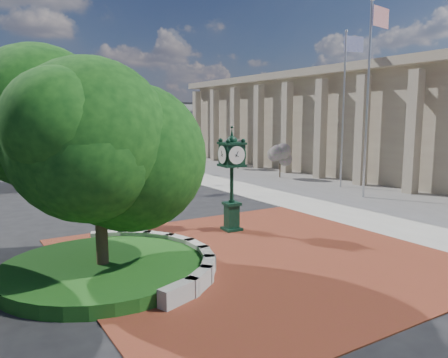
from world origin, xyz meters
TOP-DOWN VIEW (x-y plane):
  - ground at (0.00, 0.00)m, footprint 200.00×200.00m
  - plaza at (0.00, -1.00)m, footprint 12.00×12.00m
  - sidewalk at (16.00, 10.00)m, footprint 20.00×50.00m
  - planter_wall at (-2.71, -0.00)m, footprint 2.96×6.77m
  - grass_bed at (-5.00, 0.00)m, footprint 6.10×6.10m
  - civic_building at (23.60, 12.00)m, footprint 17.35×44.00m
  - overpass at (-0.22, 70.00)m, footprint 90.00×12.00m
  - tree_planter at (-5.00, 0.00)m, footprint 5.20×5.20m
  - tree_street at (-4.00, 18.00)m, footprint 4.40×4.40m
  - post_clock at (1.17, 2.37)m, footprint 0.98×0.98m
  - parked_car at (-0.50, 36.53)m, footprint 2.26×4.62m
  - flagpole_a at (11.93, 4.61)m, footprint 1.77×0.27m
  - flagpole_b at (13.63, 8.02)m, footprint 1.61×0.28m
  - street_lamp_near at (2.04, 27.62)m, footprint 2.01×0.29m
  - street_lamp_far at (-2.75, 44.78)m, footprint 2.33×0.50m
  - shrub_near at (13.08, 13.83)m, footprint 1.20×1.20m
  - shrub_mid at (13.50, 20.44)m, footprint 1.20×1.20m
  - shrub_far at (14.06, 23.34)m, footprint 1.20×1.20m

SIDE VIEW (x-z plane):
  - ground at x=0.00m, z-range 0.00..0.00m
  - plaza at x=0.00m, z-range 0.00..0.04m
  - sidewalk at x=16.00m, z-range 0.00..0.04m
  - grass_bed at x=-5.00m, z-range 0.00..0.40m
  - planter_wall at x=-2.71m, z-range 0.00..0.54m
  - parked_car at x=-0.50m, z-range 0.00..1.52m
  - shrub_near at x=13.08m, z-range 0.49..2.69m
  - shrub_mid at x=13.50m, z-range 0.49..2.69m
  - shrub_far at x=14.06m, z-range 0.49..2.69m
  - post_clock at x=1.17m, z-range 0.21..4.56m
  - tree_street at x=-4.00m, z-range 0.52..5.96m
  - tree_planter at x=-5.00m, z-range 0.56..6.89m
  - civic_building at x=23.60m, z-range 0.03..8.63m
  - street_lamp_near at x=2.04m, z-range 0.77..9.73m
  - flagpole_b at x=13.63m, z-range 0.13..10.50m
  - flagpole_a at x=11.93m, z-range 0.14..11.50m
  - street_lamp_far at x=-2.75m, z-range 0.89..11.28m
  - overpass at x=-0.22m, z-range 2.79..10.29m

